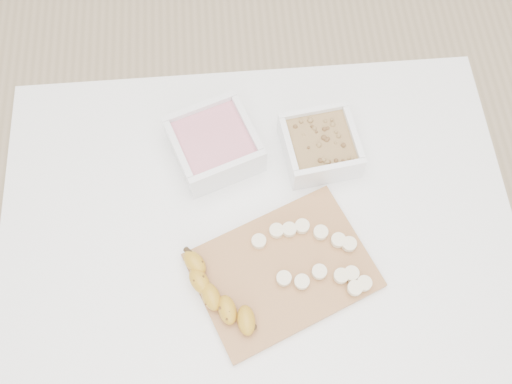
{
  "coord_description": "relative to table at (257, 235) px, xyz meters",
  "views": [
    {
      "loc": [
        -0.03,
        -0.41,
        1.79
      ],
      "look_at": [
        0.0,
        0.03,
        0.81
      ],
      "focal_mm": 40.0,
      "sensor_mm": 36.0,
      "label": 1
    }
  ],
  "objects": [
    {
      "name": "table",
      "position": [
        0.0,
        0.0,
        0.0
      ],
      "size": [
        1.0,
        0.7,
        0.75
      ],
      "color": "white",
      "rests_on": "ground"
    },
    {
      "name": "banana",
      "position": [
        -0.08,
        -0.15,
        0.13
      ],
      "size": [
        0.13,
        0.19,
        0.03
      ],
      "primitive_type": null,
      "rotation": [
        0.0,
        0.0,
        0.45
      ],
      "color": "#B4811E",
      "rests_on": "cutting_board"
    },
    {
      "name": "bowl_yogurt",
      "position": [
        -0.07,
        0.15,
        0.13
      ],
      "size": [
        0.2,
        0.2,
        0.07
      ],
      "color": "white",
      "rests_on": "table"
    },
    {
      "name": "bowl_granola",
      "position": [
        0.14,
        0.13,
        0.13
      ],
      "size": [
        0.16,
        0.16,
        0.07
      ],
      "color": "white",
      "rests_on": "table"
    },
    {
      "name": "ground",
      "position": [
        0.0,
        0.0,
        -0.65
      ],
      "size": [
        3.5,
        3.5,
        0.0
      ],
      "primitive_type": "plane",
      "color": "#C6AD89",
      "rests_on": "ground"
    },
    {
      "name": "cutting_board",
      "position": [
        0.04,
        -0.11,
        0.1
      ],
      "size": [
        0.38,
        0.33,
        0.01
      ],
      "primitive_type": "cube",
      "rotation": [
        0.0,
        0.0,
        0.39
      ],
      "color": "#A77043",
      "rests_on": "table"
    },
    {
      "name": "banana_slices",
      "position": [
        0.1,
        -0.09,
        0.12
      ],
      "size": [
        0.21,
        0.16,
        0.02
      ],
      "color": "#F6E6BD",
      "rests_on": "cutting_board"
    }
  ]
}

